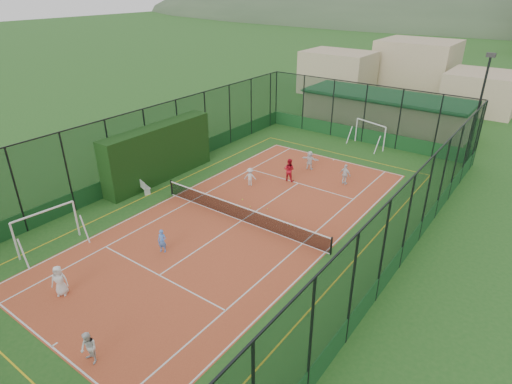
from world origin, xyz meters
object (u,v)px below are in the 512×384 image
at_px(child_far_back, 310,160).
at_px(child_far_left, 250,177).
at_px(futsal_goal_far, 370,134).
at_px(child_near_mid, 162,241).
at_px(white_bench, 142,184).
at_px(child_near_right, 89,348).
at_px(child_far_right, 345,174).
at_px(child_near_left, 60,281).
at_px(coach, 289,170).
at_px(clubhouse, 385,111).
at_px(floodlight_ne, 478,113).
at_px(futsal_goal_near, 47,230).

bearing_deg(child_far_back, child_far_left, 60.40).
distance_m(futsal_goal_far, child_near_mid, 21.37).
height_order(white_bench, futsal_goal_far, futsal_goal_far).
bearing_deg(child_near_right, child_far_right, 91.68).
xyz_separation_m(child_near_left, coach, (1.68, 16.28, 0.08)).
relative_size(clubhouse, coach, 9.34).
bearing_deg(child_far_back, floodlight_ne, -149.29).
xyz_separation_m(white_bench, child_near_right, (9.69, -10.64, 0.19)).
bearing_deg(white_bench, child_near_right, -31.99).
bearing_deg(child_near_mid, child_far_left, 73.34).
xyz_separation_m(child_far_right, child_far_back, (-3.27, 0.87, -0.02)).
height_order(clubhouse, white_bench, clubhouse).
relative_size(floodlight_ne, child_near_left, 5.59).
xyz_separation_m(floodlight_ne, coach, (-9.39, -10.21, -3.30)).
relative_size(clubhouse, child_far_left, 11.95).
bearing_deg(futsal_goal_near, coach, -14.57).
distance_m(child_near_mid, child_far_back, 13.94).
bearing_deg(white_bench, child_far_back, 69.54).
xyz_separation_m(white_bench, child_far_right, (10.43, 8.93, 0.24)).
bearing_deg(coach, white_bench, 37.05).
bearing_deg(floodlight_ne, child_far_back, -140.69).
bearing_deg(child_far_left, child_near_mid, 70.71).
xyz_separation_m(futsal_goal_far, child_far_right, (1.69, -8.20, -0.28)).
xyz_separation_m(futsal_goal_far, child_far_back, (-1.58, -7.32, -0.30)).
relative_size(child_near_right, child_far_right, 0.94).
relative_size(futsal_goal_far, child_near_left, 2.14).
bearing_deg(futsal_goal_far, floodlight_ne, 20.37).
bearing_deg(child_far_right, coach, 36.92).
distance_m(child_near_left, coach, 16.36).
relative_size(futsal_goal_far, child_far_back, 2.24).
bearing_deg(futsal_goal_far, child_far_left, -87.23).
distance_m(clubhouse, futsal_goal_near, 30.77).
bearing_deg(child_near_right, futsal_goal_far, 95.80).
distance_m(child_near_left, child_far_right, 18.75).
distance_m(futsal_goal_near, child_far_right, 18.61).
relative_size(futsal_goal_far, child_far_left, 2.48).
height_order(futsal_goal_near, child_far_right, futsal_goal_near).
xyz_separation_m(floodlight_ne, child_near_right, (-6.71, -28.01, -3.43)).
xyz_separation_m(child_near_right, child_far_right, (0.74, 19.57, 0.04)).
bearing_deg(child_far_right, child_near_mid, 82.68).
xyz_separation_m(child_far_left, child_far_right, (5.13, 3.99, 0.09)).
xyz_separation_m(clubhouse, child_far_back, (-0.64, -12.97, -0.86)).
bearing_deg(child_far_back, futsal_goal_far, -110.76).
distance_m(white_bench, child_far_right, 13.73).
xyz_separation_m(floodlight_ne, child_far_left, (-11.10, -12.43, -3.48)).
bearing_deg(child_far_back, white_bench, 45.24).
xyz_separation_m(futsal_goal_near, child_near_right, (8.35, -3.33, -0.36)).
distance_m(child_near_mid, coach, 11.30).
distance_m(floodlight_ne, child_far_left, 17.03).
distance_m(futsal_goal_near, coach, 15.55).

